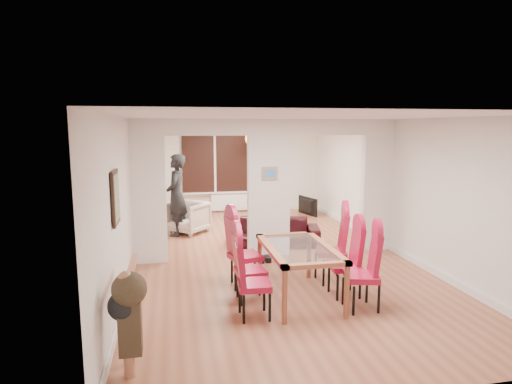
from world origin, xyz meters
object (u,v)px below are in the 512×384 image
object	(u,v)px
dining_table	(298,272)
bottle	(262,212)
dining_chair_ra	(361,270)
dining_chair_rb	(345,261)
dining_chair_la	(254,279)
sofa	(274,232)
dining_chair_rc	(331,247)
television	(305,206)
dining_chair_lb	(250,266)
person	(176,195)
dining_chair_lc	(245,251)
armchair	(188,217)
coffee_table	(267,221)
bowl	(264,215)

from	to	relation	value
dining_table	bottle	distance (m)	4.48
dining_chair_ra	dining_chair_rb	world-z (taller)	dining_chair_ra
dining_chair_la	sofa	size ratio (longest dim) A/B	0.55
dining_chair_rc	television	size ratio (longest dim) A/B	1.30
dining_chair_ra	sofa	world-z (taller)	dining_chair_ra
dining_chair_la	dining_chair_lb	xyz separation A→B (m)	(0.05, 0.53, -0.01)
dining_chair_lb	person	distance (m)	4.16
dining_chair_rb	bottle	world-z (taller)	dining_chair_rb
dining_chair_lc	television	distance (m)	5.66
dining_chair_lb	armchair	bearing A→B (deg)	94.37
armchair	bottle	size ratio (longest dim) A/B	2.79
dining_chair_lb	dining_chair_lc	size ratio (longest dim) A/B	0.90
dining_chair_rb	armchair	distance (m)	4.75
coffee_table	bottle	size ratio (longest dim) A/B	3.59
dining_chair_lc	coffee_table	world-z (taller)	dining_chair_lc
dining_chair_la	television	size ratio (longest dim) A/B	1.18
armchair	person	xyz separation A→B (m)	(-0.26, -0.16, 0.56)
dining_chair_lb	coffee_table	world-z (taller)	dining_chair_lb
sofa	coffee_table	xyz separation A→B (m)	(0.25, 1.71, -0.16)
dining_table	dining_chair_rb	distance (m)	0.70
coffee_table	bowl	distance (m)	0.17
dining_chair_lb	dining_chair_lc	xyz separation A→B (m)	(0.02, 0.58, 0.06)
dining_chair_lc	coffee_table	xyz separation A→B (m)	(1.23, 3.94, -0.45)
dining_chair_la	armchair	bearing A→B (deg)	102.20
dining_chair_lc	armchair	size ratio (longest dim) A/B	1.41
dining_chair_ra	armchair	xyz separation A→B (m)	(-2.13, 4.75, -0.18)
dining_table	dining_chair_rc	xyz separation A→B (m)	(0.70, 0.55, 0.18)
dining_chair_lc	bowl	bearing A→B (deg)	60.07
dining_chair_rc	coffee_table	bearing A→B (deg)	106.45
dining_chair_rc	dining_table	bearing A→B (deg)	-127.77
dining_table	dining_chair_lb	bearing A→B (deg)	177.25
dining_chair_ra	dining_chair_rc	world-z (taller)	dining_chair_rc
sofa	bowl	world-z (taller)	sofa
dining_chair_rb	dining_chair_lc	bearing A→B (deg)	160.42
person	coffee_table	world-z (taller)	person
dining_chair_rc	bottle	world-z (taller)	dining_chair_rc
dining_chair_lc	sofa	xyz separation A→B (m)	(0.98, 2.22, -0.29)
coffee_table	dining_chair_rc	bearing A→B (deg)	-87.96
dining_table	bowl	distance (m)	4.63
dining_chair_ra	dining_chair_lc	bearing A→B (deg)	155.36
dining_chair_lc	dining_chair_ra	bearing A→B (deg)	-52.91
dining_chair_la	dining_chair_lc	world-z (taller)	dining_chair_lc
dining_chair_ra	bowl	xyz separation A→B (m)	(-0.22, 5.13, -0.28)
dining_table	armchair	size ratio (longest dim) A/B	2.05
armchair	television	xyz separation A→B (m)	(3.31, 1.43, -0.11)
sofa	dining_chair_lc	bearing A→B (deg)	-101.08
television	coffee_table	world-z (taller)	television
dining_chair_ra	bowl	distance (m)	5.14
dining_chair_rc	person	bearing A→B (deg)	138.44
dining_chair_rb	sofa	xyz separation A→B (m)	(-0.37, 2.87, -0.25)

